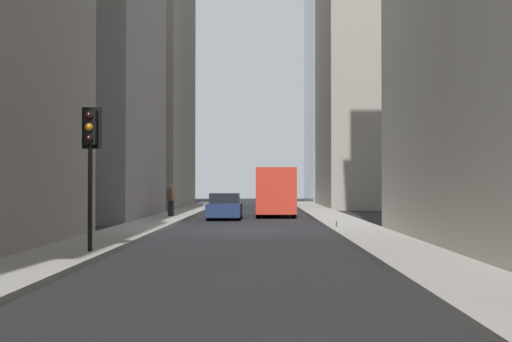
{
  "coord_description": "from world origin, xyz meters",
  "views": [
    {
      "loc": [
        -29.7,
        -0.67,
        1.88
      ],
      "look_at": [
        18.34,
        -0.21,
        2.79
      ],
      "focal_mm": 50.7,
      "sensor_mm": 36.0,
      "label": 1
    }
  ],
  "objects_px": {
    "traffic_light_foreground": "(90,145)",
    "sedan_navy": "(225,207)",
    "pedestrian": "(171,199)",
    "discarded_bottle": "(337,224)",
    "delivery_truck": "(275,192)"
  },
  "relations": [
    {
      "from": "traffic_light_foreground",
      "to": "sedan_navy",
      "type": "bearing_deg",
      "value": -6.93
    },
    {
      "from": "pedestrian",
      "to": "discarded_bottle",
      "type": "bearing_deg",
      "value": -140.9
    },
    {
      "from": "delivery_truck",
      "to": "discarded_bottle",
      "type": "xyz_separation_m",
      "value": [
        -12.69,
        -2.32,
        -1.21
      ]
    },
    {
      "from": "sedan_navy",
      "to": "discarded_bottle",
      "type": "distance_m",
      "value": 10.52
    },
    {
      "from": "sedan_navy",
      "to": "pedestrian",
      "type": "distance_m",
      "value": 3.16
    },
    {
      "from": "sedan_navy",
      "to": "traffic_light_foreground",
      "type": "height_order",
      "value": "traffic_light_foreground"
    },
    {
      "from": "traffic_light_foreground",
      "to": "pedestrian",
      "type": "relative_size",
      "value": 2.17
    },
    {
      "from": "delivery_truck",
      "to": "traffic_light_foreground",
      "type": "height_order",
      "value": "traffic_light_foreground"
    },
    {
      "from": "pedestrian",
      "to": "discarded_bottle",
      "type": "height_order",
      "value": "pedestrian"
    },
    {
      "from": "traffic_light_foreground",
      "to": "pedestrian",
      "type": "bearing_deg",
      "value": 1.52
    },
    {
      "from": "sedan_navy",
      "to": "pedestrian",
      "type": "height_order",
      "value": "pedestrian"
    },
    {
      "from": "traffic_light_foreground",
      "to": "discarded_bottle",
      "type": "xyz_separation_m",
      "value": [
        11.06,
        -7.58,
        -2.67
      ]
    },
    {
      "from": "traffic_light_foreground",
      "to": "discarded_bottle",
      "type": "bearing_deg",
      "value": -34.42
    },
    {
      "from": "pedestrian",
      "to": "discarded_bottle",
      "type": "distance_m",
      "value": 12.93
    },
    {
      "from": "sedan_navy",
      "to": "traffic_light_foreground",
      "type": "relative_size",
      "value": 1.13
    }
  ]
}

